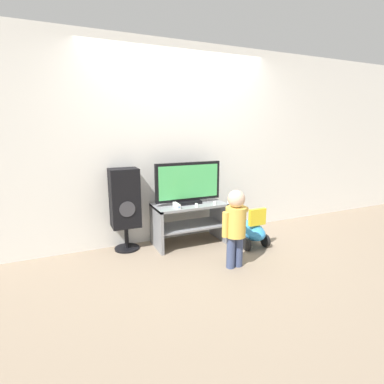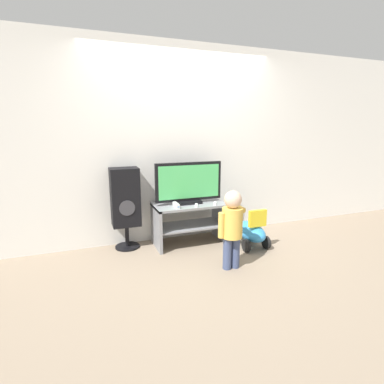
{
  "view_description": "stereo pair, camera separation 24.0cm",
  "coord_description": "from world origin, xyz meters",
  "px_view_note": "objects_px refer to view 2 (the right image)",
  "views": [
    {
      "loc": [
        -1.52,
        -3.23,
        1.52
      ],
      "look_at": [
        0.0,
        0.14,
        0.72
      ],
      "focal_mm": 28.0,
      "sensor_mm": 36.0,
      "label": 1
    },
    {
      "loc": [
        -1.3,
        -3.32,
        1.52
      ],
      "look_at": [
        0.0,
        0.14,
        0.72
      ],
      "focal_mm": 28.0,
      "sensor_mm": 36.0,
      "label": 2
    }
  ],
  "objects_px": {
    "remote_secondary": "(196,205)",
    "speaker_tower": "(125,199)",
    "game_console": "(176,205)",
    "child": "(232,223)",
    "remote_primary": "(215,203)",
    "television": "(189,183)",
    "ride_on_toy": "(250,231)"
  },
  "relations": [
    {
      "from": "remote_secondary",
      "to": "speaker_tower",
      "type": "bearing_deg",
      "value": 160.85
    },
    {
      "from": "game_console",
      "to": "child",
      "type": "bearing_deg",
      "value": -60.79
    },
    {
      "from": "remote_secondary",
      "to": "remote_primary",
      "type": "bearing_deg",
      "value": 0.92
    },
    {
      "from": "television",
      "to": "remote_secondary",
      "type": "relative_size",
      "value": 6.67
    },
    {
      "from": "game_console",
      "to": "speaker_tower",
      "type": "xyz_separation_m",
      "value": [
        -0.59,
        0.26,
        0.07
      ]
    },
    {
      "from": "remote_secondary",
      "to": "child",
      "type": "xyz_separation_m",
      "value": [
        0.14,
        -0.69,
        -0.04
      ]
    },
    {
      "from": "remote_secondary",
      "to": "child",
      "type": "bearing_deg",
      "value": -78.16
    },
    {
      "from": "remote_primary",
      "to": "speaker_tower",
      "type": "relative_size",
      "value": 0.13
    },
    {
      "from": "child",
      "to": "ride_on_toy",
      "type": "relative_size",
      "value": 1.53
    },
    {
      "from": "game_console",
      "to": "remote_primary",
      "type": "distance_m",
      "value": 0.52
    },
    {
      "from": "game_console",
      "to": "television",
      "type": "bearing_deg",
      "value": 32.95
    },
    {
      "from": "speaker_tower",
      "to": "ride_on_toy",
      "type": "height_order",
      "value": "speaker_tower"
    },
    {
      "from": "television",
      "to": "child",
      "type": "distance_m",
      "value": 0.93
    },
    {
      "from": "speaker_tower",
      "to": "television",
      "type": "bearing_deg",
      "value": -8.51
    },
    {
      "from": "game_console",
      "to": "ride_on_toy",
      "type": "relative_size",
      "value": 0.32
    },
    {
      "from": "child",
      "to": "ride_on_toy",
      "type": "xyz_separation_m",
      "value": [
        0.52,
        0.46,
        -0.31
      ]
    },
    {
      "from": "television",
      "to": "speaker_tower",
      "type": "distance_m",
      "value": 0.83
    },
    {
      "from": "remote_primary",
      "to": "speaker_tower",
      "type": "xyz_separation_m",
      "value": [
        -1.1,
        0.29,
        0.09
      ]
    },
    {
      "from": "remote_primary",
      "to": "child",
      "type": "bearing_deg",
      "value": -99.75
    },
    {
      "from": "child",
      "to": "remote_primary",
      "type": "bearing_deg",
      "value": 80.25
    },
    {
      "from": "television",
      "to": "speaker_tower",
      "type": "xyz_separation_m",
      "value": [
        -0.8,
        0.12,
        -0.17
      ]
    },
    {
      "from": "remote_primary",
      "to": "remote_secondary",
      "type": "height_order",
      "value": "same"
    },
    {
      "from": "television",
      "to": "speaker_tower",
      "type": "relative_size",
      "value": 0.86
    },
    {
      "from": "game_console",
      "to": "remote_primary",
      "type": "height_order",
      "value": "game_console"
    },
    {
      "from": "remote_primary",
      "to": "speaker_tower",
      "type": "bearing_deg",
      "value": 165.38
    },
    {
      "from": "child",
      "to": "speaker_tower",
      "type": "bearing_deg",
      "value": 135.21
    },
    {
      "from": "remote_secondary",
      "to": "ride_on_toy",
      "type": "height_order",
      "value": "remote_secondary"
    },
    {
      "from": "television",
      "to": "speaker_tower",
      "type": "height_order",
      "value": "television"
    },
    {
      "from": "game_console",
      "to": "ride_on_toy",
      "type": "xyz_separation_m",
      "value": [
        0.92,
        -0.26,
        -0.37
      ]
    },
    {
      "from": "remote_secondary",
      "to": "game_console",
      "type": "bearing_deg",
      "value": 173.27
    },
    {
      "from": "game_console",
      "to": "child",
      "type": "height_order",
      "value": "child"
    },
    {
      "from": "game_console",
      "to": "ride_on_toy",
      "type": "bearing_deg",
      "value": -15.47
    }
  ]
}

